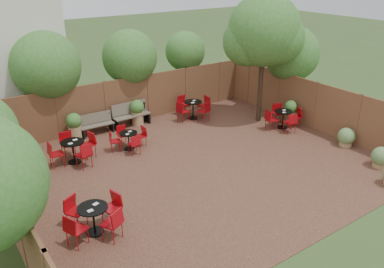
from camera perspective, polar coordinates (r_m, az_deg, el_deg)
ground at (r=13.70m, az=0.57°, el=-4.70°), size 80.00×80.00×0.00m
courtyard_paving at (r=13.69m, az=0.57°, el=-4.66°), size 12.00×10.00×0.02m
fence_back at (r=17.29m, az=-9.12°, el=4.71°), size 12.00×0.08×2.00m
fence_left at (r=11.28m, az=-25.34°, el=-8.00°), size 0.08×10.00×2.00m
fence_right at (r=17.21m, az=17.10°, el=3.87°), size 0.08×10.00×2.00m
overhang_foliage at (r=13.67m, az=-13.88°, el=6.93°), size 15.82×10.83×2.65m
courtyard_tree at (r=16.85m, az=10.25°, el=13.86°), size 3.00×2.95×5.37m
park_bench_left at (r=16.54m, az=-13.53°, el=1.47°), size 1.38×0.46×0.85m
park_bench_right at (r=17.10m, az=-8.74°, el=2.85°), size 1.63×0.57×0.99m
bistro_tables at (r=14.59m, az=-4.22°, el=-0.92°), size 10.81×6.89×0.91m
planters at (r=16.15m, az=-9.10°, el=1.83°), size 11.32×4.32×1.10m
low_shrubs at (r=15.06m, az=24.16°, el=-2.68°), size 1.99×3.27×0.72m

